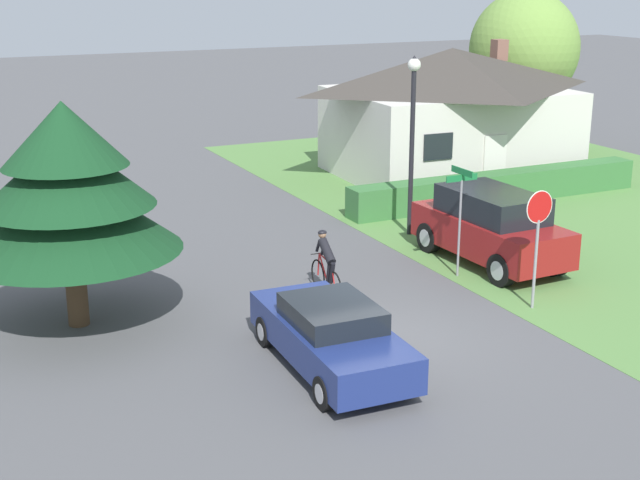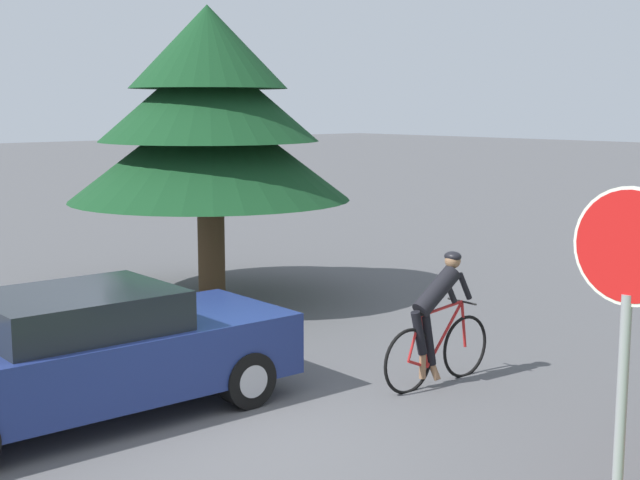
% 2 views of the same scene
% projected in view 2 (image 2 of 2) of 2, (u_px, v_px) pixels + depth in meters
% --- Properties ---
extents(ground_plane, '(140.00, 140.00, 0.00)m').
position_uv_depth(ground_plane, '(221.00, 439.00, 8.83)').
color(ground_plane, '#515154').
extents(sedan_left_lane, '(1.96, 4.55, 1.38)m').
position_uv_depth(sedan_left_lane, '(83.00, 356.00, 9.31)').
color(sedan_left_lane, navy).
rests_on(sedan_left_lane, ground).
extents(cyclist, '(0.44, 1.75, 1.59)m').
position_uv_depth(cyclist, '(437.00, 322.00, 10.46)').
color(cyclist, black).
rests_on(cyclist, ground).
extents(stop_sign, '(0.75, 0.08, 2.79)m').
position_uv_depth(stop_sign, '(626.00, 314.00, 5.55)').
color(stop_sign, gray).
rests_on(stop_sign, ground).
extents(conifer_tall_near, '(4.70, 4.70, 4.91)m').
position_uv_depth(conifer_tall_near, '(209.00, 118.00, 14.80)').
color(conifer_tall_near, '#4C3823').
rests_on(conifer_tall_near, ground).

